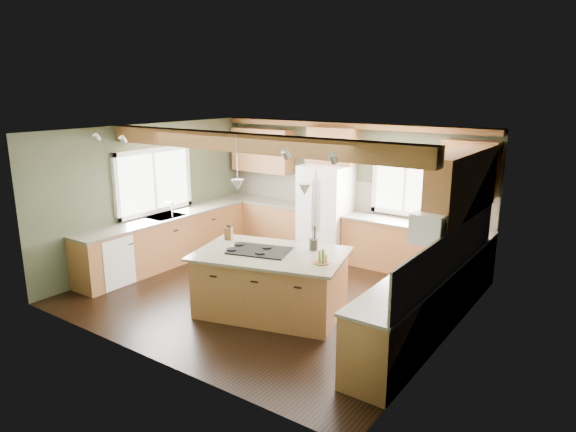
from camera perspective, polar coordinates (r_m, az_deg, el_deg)
The scene contains 37 objects.
floor at distance 8.38m, azimuth -1.73°, elevation -8.59°, with size 5.60×5.60×0.00m, color black.
ceiling at distance 7.76m, azimuth -1.87°, elevation 9.43°, with size 5.60×5.60×0.00m, color silver.
wall_back at distance 10.03m, azimuth 6.81°, elevation 2.90°, with size 5.60×5.60×0.00m, color #434933.
wall_left at distance 9.87m, azimuth -14.93°, elevation 2.33°, with size 5.00×5.00×0.00m, color #434933.
wall_right at distance 6.73m, azimuth 17.68°, elevation -3.25°, with size 5.00×5.00×0.00m, color #434933.
ceiling_beam at distance 7.33m, azimuth -4.54°, elevation 8.10°, with size 5.55×0.26×0.26m, color brown.
soffit_trim at distance 9.78m, azimuth 6.74°, elevation 9.95°, with size 5.55×0.20×0.10m, color brown.
backsplash_back at distance 10.04m, azimuth 6.75°, elevation 2.38°, with size 5.58×0.03×0.58m, color brown.
backsplash_right at distance 6.81m, azimuth 17.63°, elevation -3.85°, with size 0.03×3.70×0.58m, color brown.
base_cab_back_left at distance 10.93m, azimuth -2.35°, elevation -0.71°, with size 2.02×0.60×0.88m, color brown.
counter_back_left at distance 10.82m, azimuth -2.38°, elevation 1.64°, with size 2.06×0.64×0.04m, color #4E4739.
base_cab_back_right at distance 9.38m, azimuth 13.81°, elevation -3.64°, with size 2.62×0.60×0.88m, color brown.
counter_back_right at distance 9.25m, azimuth 13.98°, elevation -0.92°, with size 2.66×0.64×0.04m, color #4E4739.
base_cab_left at distance 9.88m, azimuth -13.27°, elevation -2.69°, with size 0.60×3.70×0.88m, color brown.
counter_left at distance 9.76m, azimuth -13.42°, elevation -0.11°, with size 0.64×3.74×0.04m, color #4E4739.
base_cab_right at distance 7.15m, azimuth 14.97°, elevation -9.36°, with size 0.60×3.70×0.88m, color brown.
counter_right at distance 6.99m, azimuth 15.21°, elevation -5.90°, with size 0.64×3.74×0.04m, color #4E4739.
upper_cab_back_left at distance 10.86m, azimuth -2.88°, elevation 7.30°, with size 1.40×0.35×0.90m, color brown.
upper_cab_over_fridge at distance 9.90m, azimuth 4.92°, elevation 7.77°, with size 0.96×0.35×0.70m, color brown.
upper_cab_right at distance 7.47m, azimuth 18.89°, elevation 3.47°, with size 0.35×2.20×0.90m, color brown.
upper_cab_back_corner at distance 8.91m, azimuth 19.53°, elevation 5.03°, with size 0.90×0.35×0.90m, color brown.
window_left at distance 9.84m, azimuth -14.72°, elevation 3.79°, with size 0.04×1.60×1.05m, color white.
window_back at distance 9.49m, azimuth 12.92°, elevation 3.53°, with size 1.10×0.04×1.00m, color white.
sink at distance 9.76m, azimuth -13.42°, elevation -0.08°, with size 0.50×0.65×0.03m, color #262628.
faucet at distance 9.60m, azimuth -12.76°, elevation 0.61°, with size 0.02×0.02×0.28m, color #B2B2B7.
dishwasher at distance 9.12m, azimuth -19.32°, elevation -4.62°, with size 0.60×0.60×0.84m, color white.
oven at distance 6.07m, azimuth 10.44°, elevation -13.65°, with size 0.60×0.72×0.84m, color white.
microwave at distance 6.68m, azimuth 15.91°, elevation -1.02°, with size 0.40×0.70×0.38m, color white.
pendant_left at distance 7.36m, azimuth -5.63°, elevation 3.46°, with size 0.18×0.18×0.16m, color #B2B2B7.
pendant_right at distance 7.01m, azimuth 1.86°, elevation 2.98°, with size 0.18×0.18×0.16m, color #B2B2B7.
refrigerator at distance 9.94m, azimuth 4.18°, elevation 0.49°, with size 0.90×0.74×1.80m, color white.
island at distance 7.57m, azimuth -1.88°, elevation -7.53°, with size 2.01×1.23×0.88m, color brown.
island_top at distance 7.42m, azimuth -1.91°, elevation -4.22°, with size 2.14×1.36×0.04m, color #4E4739.
cooktop at distance 7.47m, azimuth -3.11°, elevation -3.87°, with size 0.87×0.58×0.02m, color black.
knife_block at distance 8.06m, azimuth -6.61°, elevation -1.96°, with size 0.11×0.09×0.19m, color brown.
utensil_crock at distance 7.51m, azimuth 2.86°, elevation -3.17°, with size 0.12×0.12×0.17m, color #403633.
bottle_tray at distance 6.95m, azimuth 3.72°, elevation -4.51°, with size 0.21×0.21×0.19m, color brown, non-canonical shape.
Camera 1 is at (4.65, -6.18, 3.23)m, focal length 32.00 mm.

